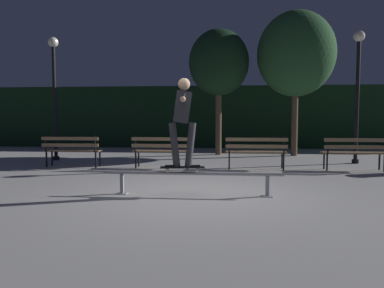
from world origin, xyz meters
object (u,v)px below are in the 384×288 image
(skateboarder, at_px, (183,115))
(grind_rail, at_px, (193,177))
(park_bench_leftmost, at_px, (72,148))
(lamp_post_left, at_px, (54,82))
(skateboard, at_px, (183,168))
(tree_far_right, at_px, (296,54))
(park_bench_rightmost, at_px, (355,150))
(lamp_post_right, at_px, (358,80))
(park_bench_left_center, at_px, (162,149))
(park_bench_right_center, at_px, (256,149))
(tree_behind_benches, at_px, (219,63))

(skateboarder, bearing_deg, grind_rail, -0.11)
(park_bench_leftmost, height_order, lamp_post_left, lamp_post_left)
(grind_rail, distance_m, skateboard, 0.25)
(tree_far_right, bearing_deg, park_bench_leftmost, -150.90)
(skateboarder, relative_size, park_bench_rightmost, 0.97)
(skateboarder, relative_size, lamp_post_right, 0.40)
(park_bench_left_center, height_order, park_bench_right_center, same)
(park_bench_leftmost, distance_m, lamp_post_left, 2.80)
(park_bench_left_center, bearing_deg, park_bench_rightmost, 0.00)
(skateboard, height_order, park_bench_left_center, park_bench_left_center)
(skateboard, height_order, lamp_post_left, lamp_post_left)
(park_bench_left_center, height_order, park_bench_rightmost, same)
(tree_far_right, distance_m, lamp_post_right, 2.79)
(skateboard, bearing_deg, tree_far_right, 65.51)
(park_bench_leftmost, bearing_deg, tree_behind_benches, 44.08)
(skateboarder, bearing_deg, skateboard, -172.68)
(skateboard, distance_m, tree_far_right, 8.36)
(tree_far_right, bearing_deg, grind_rail, -113.19)
(skateboarder, relative_size, tree_behind_benches, 0.34)
(grind_rail, bearing_deg, lamp_post_left, 134.58)
(skateboard, xyz_separation_m, lamp_post_right, (4.63, 4.94, 1.99))
(skateboard, bearing_deg, park_bench_right_center, 64.98)
(park_bench_left_center, relative_size, park_bench_right_center, 1.00)
(park_bench_leftmost, relative_size, lamp_post_left, 0.41)
(grind_rail, relative_size, lamp_post_left, 0.81)
(grind_rail, bearing_deg, lamp_post_right, 48.03)
(park_bench_left_center, height_order, lamp_post_right, lamp_post_right)
(grind_rail, height_order, skateboard, skateboard)
(skateboarder, bearing_deg, tree_behind_benches, 86.06)
(skateboard, xyz_separation_m, park_bench_rightmost, (4.07, 3.35, 0.05))
(tree_behind_benches, distance_m, lamp_post_left, 5.70)
(park_bench_left_center, bearing_deg, grind_rail, -71.15)
(park_bench_right_center, distance_m, park_bench_rightmost, 2.51)
(grind_rail, bearing_deg, park_bench_rightmost, 40.77)
(skateboard, distance_m, lamp_post_left, 7.09)
(skateboarder, distance_m, park_bench_right_center, 3.80)
(park_bench_left_center, distance_m, tree_behind_benches, 4.97)
(skateboard, distance_m, park_bench_leftmost, 4.81)
(skateboard, height_order, park_bench_right_center, park_bench_right_center)
(skateboard, distance_m, tree_behind_benches, 7.74)
(tree_behind_benches, bearing_deg, park_bench_leftmost, -135.92)
(park_bench_left_center, height_order, tree_far_right, tree_far_right)
(grind_rail, bearing_deg, park_bench_left_center, 108.85)
(grind_rail, bearing_deg, skateboard, -180.00)
(lamp_post_left, bearing_deg, park_bench_leftmost, -52.65)
(park_bench_leftmost, height_order, park_bench_right_center, same)
(park_bench_left_center, relative_size, tree_behind_benches, 0.35)
(grind_rail, distance_m, skateboarder, 1.11)
(skateboarder, relative_size, tree_far_right, 0.31)
(tree_behind_benches, bearing_deg, lamp_post_right, -28.46)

